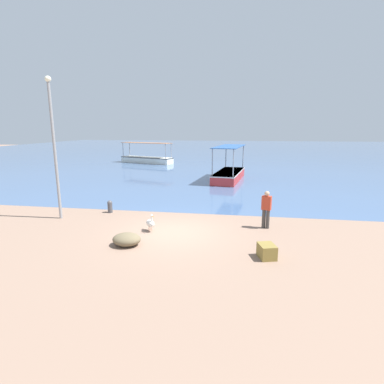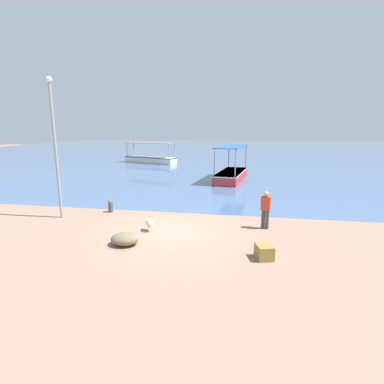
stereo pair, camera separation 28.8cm
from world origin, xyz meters
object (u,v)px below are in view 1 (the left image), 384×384
at_px(fishing_boat_far_left, 147,159).
at_px(fisherman_standing, 266,208).
at_px(fishing_boat_outer, 229,174).
at_px(pelican, 150,223).
at_px(lamp_post, 54,143).
at_px(mooring_bollard, 110,206).
at_px(net_pile, 127,239).
at_px(cargo_crate, 267,251).

xyz_separation_m(fishing_boat_far_left, fisherman_standing, (12.87, -23.58, 0.36)).
distance_m(fishing_boat_outer, pelican, 13.87).
relative_size(pelican, lamp_post, 0.12).
xyz_separation_m(fishing_boat_far_left, mooring_bollard, (4.95, -22.30, -0.19)).
bearing_deg(fishing_boat_far_left, lamp_post, -82.88).
bearing_deg(fisherman_standing, fishing_boat_far_left, 118.64).
relative_size(pelican, net_pile, 0.74).
bearing_deg(fishing_boat_far_left, cargo_crate, -64.72).
distance_m(pelican, net_pile, 1.73).
relative_size(fishing_boat_outer, net_pile, 5.89).
distance_m(fishing_boat_outer, mooring_bollard, 12.51).
bearing_deg(fishing_boat_far_left, fisherman_standing, -61.36).
height_order(fishing_boat_far_left, mooring_bollard, fishing_boat_far_left).
xyz_separation_m(pelican, fisherman_standing, (4.97, 1.22, 0.53)).
bearing_deg(fishing_boat_outer, pelican, -101.95).
relative_size(lamp_post, cargo_crate, 10.26).
bearing_deg(fisherman_standing, cargo_crate, -93.75).
xyz_separation_m(lamp_post, cargo_crate, (9.71, -3.18, -3.47)).
xyz_separation_m(fishing_boat_far_left, lamp_post, (2.95, -23.63, 3.17)).
bearing_deg(lamp_post, cargo_crate, -18.13).
distance_m(fishing_boat_outer, fishing_boat_far_left, 15.57).
xyz_separation_m(fishing_boat_outer, mooring_bollard, (-5.83, -11.07, -0.21)).
bearing_deg(fisherman_standing, lamp_post, -179.70).
height_order(fishing_boat_far_left, cargo_crate, fishing_boat_far_left).
bearing_deg(net_pile, cargo_crate, -3.77).
distance_m(lamp_post, cargo_crate, 10.79).
bearing_deg(pelican, fisherman_standing, 13.83).
relative_size(pelican, mooring_bollard, 1.21).
height_order(net_pile, cargo_crate, cargo_crate).
height_order(mooring_bollard, net_pile, mooring_bollard).
distance_m(net_pile, cargo_crate, 5.20).
xyz_separation_m(pelican, mooring_bollard, (-2.96, 2.50, -0.02)).
bearing_deg(mooring_bollard, pelican, -40.22).
height_order(fishing_boat_outer, pelican, fishing_boat_outer).
xyz_separation_m(mooring_bollard, net_pile, (2.53, -4.17, -0.12)).
relative_size(fisherman_standing, cargo_crate, 2.59).
xyz_separation_m(fisherman_standing, cargo_crate, (-0.21, -3.23, -0.66)).
relative_size(fishing_boat_far_left, cargo_crate, 10.95).
height_order(fishing_boat_outer, mooring_bollard, fishing_boat_outer).
bearing_deg(pelican, mooring_bollard, 139.78).
relative_size(fisherman_standing, net_pile, 1.55).
height_order(fishing_boat_far_left, net_pile, fishing_boat_far_left).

